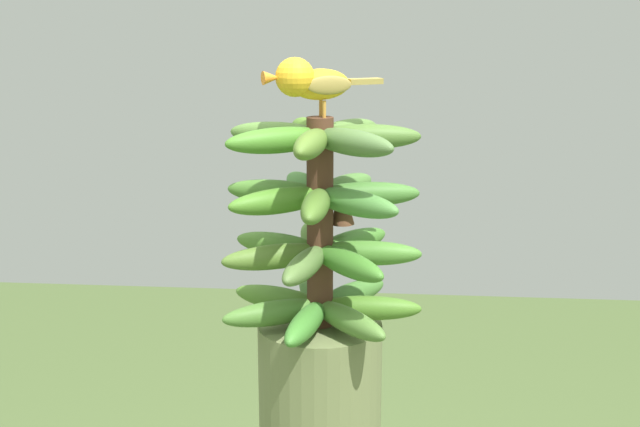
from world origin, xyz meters
The scene contains 2 objects.
banana_bunch centered at (0.00, 0.00, 1.48)m, with size 0.30×0.30×0.31m.
perched_bird centered at (-0.01, -0.01, 1.69)m, with size 0.17×0.10×0.08m.
Camera 1 is at (0.10, -1.16, 1.78)m, focal length 46.77 mm.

